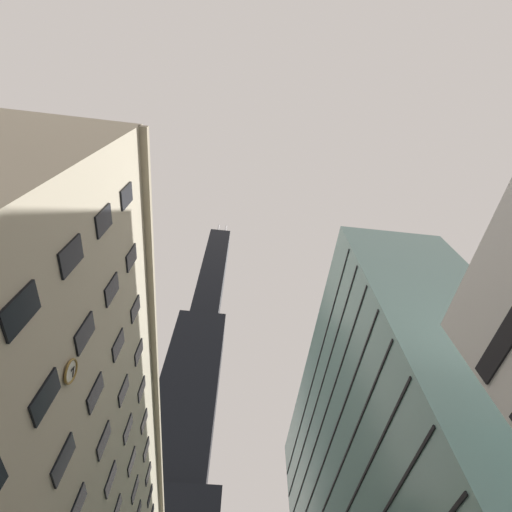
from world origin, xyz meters
The scene contains 2 objects.
dark_skyscraper centered at (-14.89, 93.61, 68.44)m, with size 27.65×27.65×224.82m.
glass_office_midrise centered at (18.14, 33.44, 22.90)m, with size 14.39×51.65×45.80m.
Camera 1 is at (-2.89, -11.41, 1.81)m, focal length 24.52 mm.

